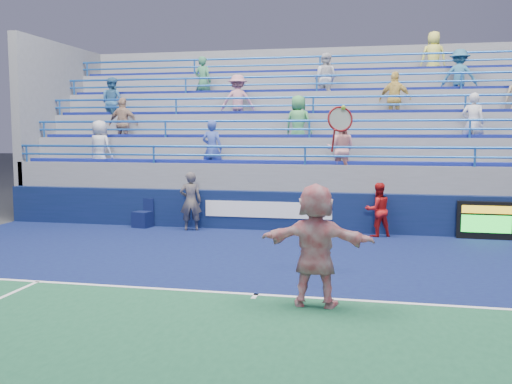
% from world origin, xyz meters
% --- Properties ---
extents(ground, '(120.00, 120.00, 0.00)m').
position_xyz_m(ground, '(0.00, 0.00, 0.00)').
color(ground, '#333538').
extents(sponsor_wall, '(18.00, 0.32, 1.10)m').
position_xyz_m(sponsor_wall, '(0.00, 6.50, 0.55)').
color(sponsor_wall, '#0A1839').
rests_on(sponsor_wall, ground).
extents(bleacher_stand, '(18.00, 5.62, 6.13)m').
position_xyz_m(bleacher_stand, '(0.00, 10.27, 1.55)').
color(bleacher_stand, slate).
rests_on(bleacher_stand, ground).
extents(serve_speed_board, '(1.43, 0.19, 0.99)m').
position_xyz_m(serve_speed_board, '(4.75, 6.20, 0.50)').
color(serve_speed_board, black).
rests_on(serve_speed_board, ground).
extents(judge_chair, '(0.56, 0.57, 0.84)m').
position_xyz_m(judge_chair, '(-4.65, 6.16, 0.27)').
color(judge_chair, '#0C143C').
rests_on(judge_chair, ground).
extents(tennis_player, '(1.84, 0.63, 3.16)m').
position_xyz_m(tennis_player, '(1.04, -0.37, 0.99)').
color(tennis_player, white).
rests_on(tennis_player, ground).
extents(line_judge, '(0.69, 0.55, 1.67)m').
position_xyz_m(line_judge, '(-3.12, 5.94, 0.83)').
color(line_judge, '#141A39').
rests_on(line_judge, ground).
extents(ball_girl, '(0.86, 0.78, 1.44)m').
position_xyz_m(ball_girl, '(2.02, 6.05, 0.72)').
color(ball_girl, '#B21414').
rests_on(ball_girl, ground).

